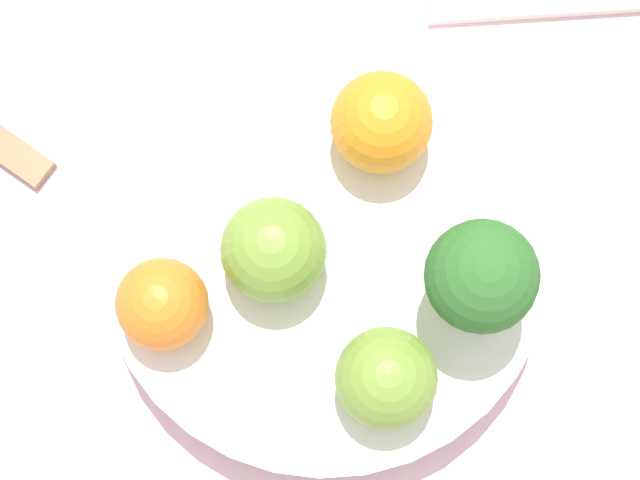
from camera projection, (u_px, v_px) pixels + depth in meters
name	position (u px, v px, depth m)	size (l,w,h in m)	color
ground_plane	(320.00, 266.00, 0.55)	(6.00, 6.00, 0.00)	gray
table_surface	(320.00, 262.00, 0.54)	(1.20, 1.20, 0.02)	silver
bowl	(320.00, 252.00, 0.51)	(0.21, 0.21, 0.04)	white
broccoli	(474.00, 278.00, 0.45)	(0.05, 0.05, 0.07)	#8CB76B
apple_red	(268.00, 250.00, 0.47)	(0.05, 0.05, 0.05)	olive
apple_green	(380.00, 378.00, 0.46)	(0.04, 0.04, 0.04)	olive
orange_front	(156.00, 304.00, 0.47)	(0.04, 0.04, 0.04)	orange
orange_back	(376.00, 122.00, 0.48)	(0.05, 0.05, 0.05)	orange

